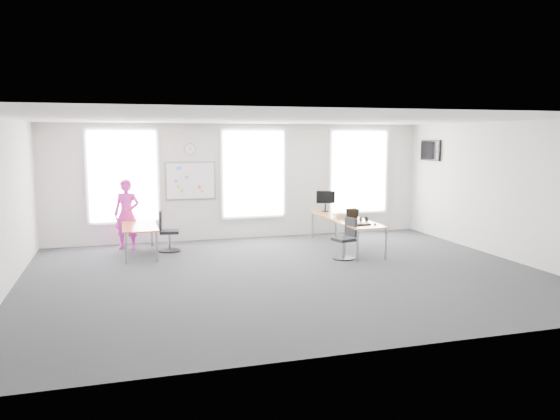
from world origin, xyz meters
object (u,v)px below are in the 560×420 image
object	(u,v)px
keyboard	(362,225)
monitor	(326,199)
desk_left	(139,227)
headphones	(363,219)
desk_right	(346,220)
person	(127,214)
chair_right	(346,241)
chair_left	(167,234)

from	to	relation	value
keyboard	monitor	world-z (taller)	monitor
desk_left	headphones	world-z (taller)	headphones
headphones	desk_left	bearing A→B (deg)	177.99
desk_left	desk_right	bearing A→B (deg)	-7.52
person	monitor	size ratio (longest dim) A/B	3.07
chair_right	person	bearing A→B (deg)	-131.44
desk_left	monitor	distance (m)	4.80
person	monitor	world-z (taller)	person
desk_right	chair_right	world-z (taller)	chair_right
desk_left	headphones	size ratio (longest dim) A/B	9.90
chair_right	chair_left	bearing A→B (deg)	-130.46
desk_right	keyboard	size ratio (longest dim) A/B	7.03
desk_right	chair_left	distance (m)	4.25
chair_left	headphones	xyz separation A→B (m)	(4.36, -1.37, 0.35)
chair_right	person	xyz separation A→B (m)	(-4.57, 2.46, 0.44)
monitor	headphones	bearing A→B (deg)	-62.56
desk_right	desk_left	xyz separation A→B (m)	(-4.79, 0.63, -0.04)
desk_right	headphones	xyz separation A→B (m)	(0.19, -0.56, 0.10)
chair_left	headphones	world-z (taller)	chair_left
keyboard	chair_right	bearing A→B (deg)	175.02
keyboard	monitor	xyz separation A→B (m)	(0.02, 2.26, 0.32)
keyboard	person	bearing A→B (deg)	140.44
desk_left	keyboard	distance (m)	5.01
person	chair_right	bearing A→B (deg)	-9.34
desk_left	person	bearing A→B (deg)	109.19
person	desk_left	bearing A→B (deg)	-51.86
desk_right	desk_left	distance (m)	4.83
chair_left	keyboard	bearing A→B (deg)	-107.63
monitor	keyboard	bearing A→B (deg)	-70.78
keyboard	headphones	xyz separation A→B (m)	(0.26, 0.48, 0.04)
person	headphones	world-z (taller)	person
headphones	chair_right	bearing A→B (deg)	-129.58
chair_left	monitor	size ratio (longest dim) A/B	1.77
desk_left	chair_right	size ratio (longest dim) A/B	2.10
keyboard	monitor	distance (m)	2.29
desk_right	chair_right	xyz separation A→B (m)	(-0.48, -1.10, -0.28)
desk_left	person	xyz separation A→B (m)	(-0.25, 0.73, 0.20)
chair_right	headphones	bearing A→B (deg)	115.83
chair_right	keyboard	xyz separation A→B (m)	(0.41, 0.06, 0.34)
desk_left	chair_right	distance (m)	4.66
chair_left	headphones	size ratio (longest dim) A/B	5.03
desk_left	person	world-z (taller)	person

